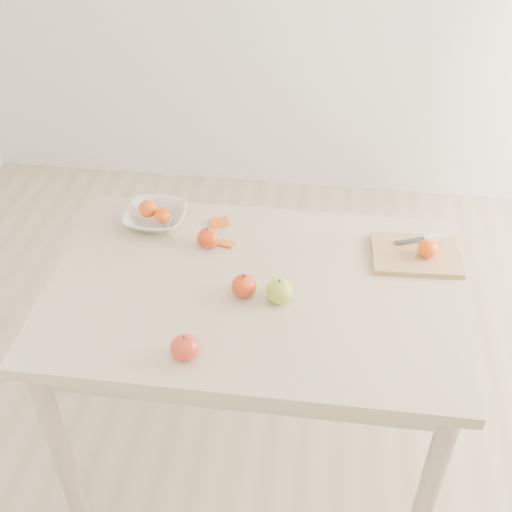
# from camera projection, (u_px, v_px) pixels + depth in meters

# --- Properties ---
(ground) EXTENTS (3.50, 3.50, 0.00)m
(ground) POSITION_uv_depth(u_px,v_px,m) (254.00, 440.00, 2.33)
(ground) COLOR #C6B293
(ground) RESTS_ON ground
(table) EXTENTS (1.20, 0.80, 0.75)m
(table) POSITION_uv_depth(u_px,v_px,m) (254.00, 310.00, 1.92)
(table) COLOR beige
(table) RESTS_ON ground
(cutting_board) EXTENTS (0.27, 0.21, 0.02)m
(cutting_board) POSITION_uv_depth(u_px,v_px,m) (416.00, 255.00, 1.96)
(cutting_board) COLOR tan
(cutting_board) RESTS_ON table
(board_tangerine) EXTENTS (0.06, 0.06, 0.05)m
(board_tangerine) POSITION_uv_depth(u_px,v_px,m) (428.00, 248.00, 1.92)
(board_tangerine) COLOR #E84608
(board_tangerine) RESTS_ON cutting_board
(fruit_bowl) EXTENTS (0.20, 0.20, 0.05)m
(fruit_bowl) POSITION_uv_depth(u_px,v_px,m) (156.00, 217.00, 2.09)
(fruit_bowl) COLOR silver
(fruit_bowl) RESTS_ON table
(bowl_tangerine_near) EXTENTS (0.06, 0.06, 0.05)m
(bowl_tangerine_near) POSITION_uv_depth(u_px,v_px,m) (148.00, 209.00, 2.08)
(bowl_tangerine_near) COLOR #E44A08
(bowl_tangerine_near) RESTS_ON fruit_bowl
(bowl_tangerine_far) EXTENTS (0.05, 0.05, 0.05)m
(bowl_tangerine_far) POSITION_uv_depth(u_px,v_px,m) (163.00, 215.00, 2.06)
(bowl_tangerine_far) COLOR #DB4007
(bowl_tangerine_far) RESTS_ON fruit_bowl
(orange_peel_a) EXTENTS (0.07, 0.07, 0.01)m
(orange_peel_a) POSITION_uv_depth(u_px,v_px,m) (220.00, 224.00, 2.09)
(orange_peel_a) COLOR #CA4A0E
(orange_peel_a) RESTS_ON table
(orange_peel_b) EXTENTS (0.05, 0.05, 0.01)m
(orange_peel_b) POSITION_uv_depth(u_px,v_px,m) (227.00, 244.00, 2.01)
(orange_peel_b) COLOR #D55A0F
(orange_peel_b) RESTS_ON table
(paring_knife) EXTENTS (0.17, 0.07, 0.01)m
(paring_knife) POSITION_uv_depth(u_px,v_px,m) (430.00, 238.00, 2.00)
(paring_knife) COLOR white
(paring_knife) RESTS_ON cutting_board
(apple_green) EXTENTS (0.08, 0.08, 0.07)m
(apple_green) POSITION_uv_depth(u_px,v_px,m) (279.00, 291.00, 1.79)
(apple_green) COLOR #619B15
(apple_green) RESTS_ON table
(apple_red_a) EXTENTS (0.07, 0.07, 0.06)m
(apple_red_a) POSITION_uv_depth(u_px,v_px,m) (208.00, 238.00, 1.99)
(apple_red_a) COLOR #9D0B04
(apple_red_a) RESTS_ON table
(apple_red_c) EXTENTS (0.08, 0.08, 0.07)m
(apple_red_c) POSITION_uv_depth(u_px,v_px,m) (185.00, 347.00, 1.63)
(apple_red_c) COLOR #99050E
(apple_red_c) RESTS_ON table
(apple_red_e) EXTENTS (0.07, 0.07, 0.07)m
(apple_red_e) POSITION_uv_depth(u_px,v_px,m) (244.00, 286.00, 1.81)
(apple_red_e) COLOR #A3120C
(apple_red_e) RESTS_ON table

